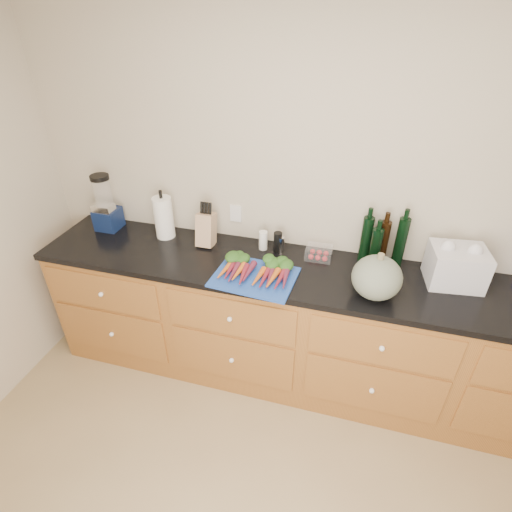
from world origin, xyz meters
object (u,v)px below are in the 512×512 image
(tomato_box, at_px, (319,253))
(cutting_board, at_px, (255,277))
(carrots, at_px, (256,269))
(blender_appliance, at_px, (105,206))
(paper_towel, at_px, (164,218))
(knife_block, at_px, (206,229))
(squash, at_px, (377,278))

(tomato_box, bearing_deg, cutting_board, -135.89)
(cutting_board, relative_size, carrots, 1.17)
(carrots, height_order, blender_appliance, blender_appliance)
(paper_towel, height_order, knife_block, paper_towel)
(knife_block, xyz_separation_m, tomato_box, (0.77, 0.03, -0.07))
(knife_block, bearing_deg, squash, -13.91)
(squash, relative_size, tomato_box, 1.66)
(blender_appliance, relative_size, knife_block, 1.82)
(squash, distance_m, tomato_box, 0.48)
(cutting_board, height_order, squash, squash)
(blender_appliance, height_order, tomato_box, blender_appliance)
(blender_appliance, bearing_deg, carrots, -13.02)
(carrots, relative_size, squash, 1.50)
(blender_appliance, relative_size, paper_towel, 1.38)
(cutting_board, bearing_deg, tomato_box, 44.11)
(carrots, bearing_deg, knife_block, 148.64)
(blender_appliance, bearing_deg, squash, -8.87)
(blender_appliance, distance_m, paper_towel, 0.45)
(tomato_box, bearing_deg, carrots, -139.59)
(carrots, xyz_separation_m, knife_block, (-0.43, 0.26, 0.08))
(cutting_board, relative_size, tomato_box, 2.92)
(cutting_board, distance_m, paper_towel, 0.83)
(blender_appliance, bearing_deg, paper_towel, 0.28)
(knife_block, distance_m, tomato_box, 0.77)
(blender_appliance, relative_size, tomato_box, 2.45)
(carrots, distance_m, blender_appliance, 1.24)
(squash, relative_size, knife_block, 1.23)
(squash, relative_size, blender_appliance, 0.68)
(cutting_board, distance_m, squash, 0.71)
(squash, height_order, knife_block, squash)
(squash, xyz_separation_m, knife_block, (-1.13, 0.28, -0.01))
(cutting_board, xyz_separation_m, squash, (0.70, 0.02, 0.12))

